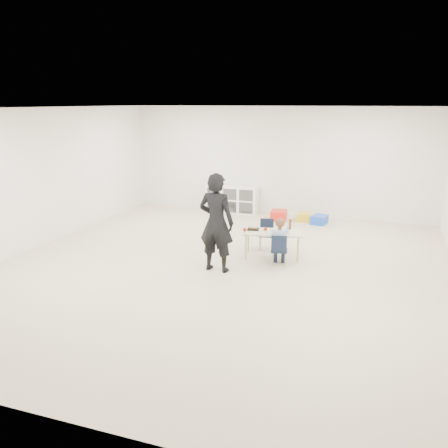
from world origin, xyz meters
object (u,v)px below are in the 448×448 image
(table, at_px, (272,244))
(child, at_px, (279,241))
(adult, at_px, (216,223))
(chair_near, at_px, (279,250))
(cubby_shelf, at_px, (232,199))

(table, relative_size, child, 1.24)
(child, bearing_deg, table, 106.89)
(child, relative_size, adult, 0.54)
(table, height_order, chair_near, chair_near)
(cubby_shelf, bearing_deg, table, -60.22)
(table, height_order, cubby_shelf, cubby_shelf)
(table, relative_size, adult, 0.68)
(chair_near, xyz_separation_m, adult, (-0.99, -0.60, 0.57))
(adult, bearing_deg, chair_near, -144.89)
(cubby_shelf, relative_size, adult, 0.80)
(table, bearing_deg, chair_near, -73.11)
(child, xyz_separation_m, adult, (-0.99, -0.60, 0.40))
(cubby_shelf, height_order, adult, adult)
(chair_near, height_order, cubby_shelf, cubby_shelf)
(table, xyz_separation_m, child, (0.24, -0.46, 0.22))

